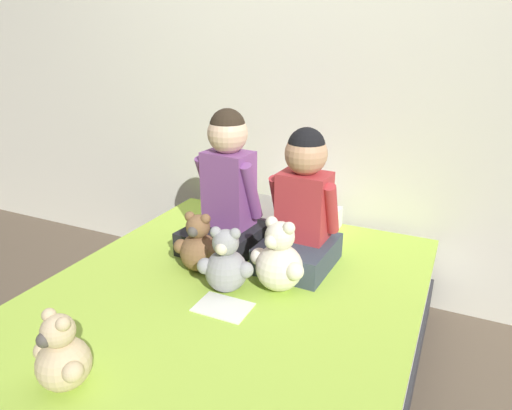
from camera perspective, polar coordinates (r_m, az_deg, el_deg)
The scene contains 11 objects.
ground_plane at distance 2.10m, azimuth -4.56°, elevation -22.01°, with size 14.00×14.00×0.00m, color brown.
wall_behind_bed at distance 2.53m, azimuth 7.12°, elevation 16.63°, with size 8.00×0.06×2.50m.
bed at distance 1.96m, azimuth -4.75°, elevation -17.36°, with size 1.50×1.96×0.44m.
child_on_left at distance 2.15m, azimuth -3.70°, elevation 1.73°, with size 0.36×0.39×0.67m.
child_on_right at distance 2.01m, azimuth 5.80°, elevation -0.34°, with size 0.32×0.37×0.62m.
teddy_bear_held_by_left_child at distance 2.01m, azimuth -7.17°, elevation -5.16°, with size 0.23×0.17×0.27m.
teddy_bear_held_by_right_child at distance 1.85m, azimuth 2.89°, elevation -6.94°, with size 0.25×0.19×0.31m.
teddy_bear_between_children at distance 1.85m, azimuth -3.78°, elevation -7.44°, with size 0.23×0.17×0.28m.
teddy_bear_at_foot_of_bed at distance 1.51m, azimuth -23.09°, elevation -17.02°, with size 0.21×0.16×0.25m.
pillow_at_headboard at distance 2.44m, azimuth 4.16°, elevation -1.79°, with size 0.49×0.33×0.11m.
sign_card at distance 1.80m, azimuth -4.15°, elevation -12.61°, with size 0.21×0.15×0.00m.
Camera 1 is at (0.79, -1.33, 1.43)m, focal length 32.00 mm.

